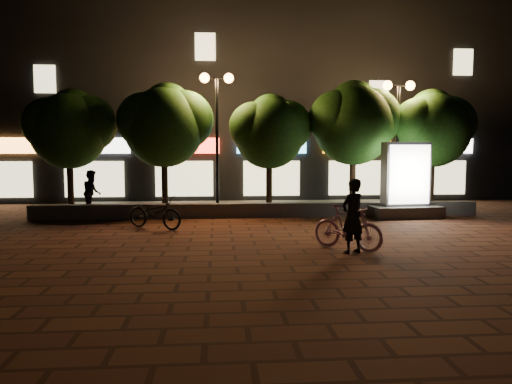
{
  "coord_description": "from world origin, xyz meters",
  "views": [
    {
      "loc": [
        -1.5,
        -12.98,
        2.39
      ],
      "look_at": [
        -0.32,
        1.5,
        1.12
      ],
      "focal_mm": 33.56,
      "sensor_mm": 36.0,
      "label": 1
    }
  ],
  "objects": [
    {
      "name": "street_lamp_left",
      "position": [
        -1.5,
        5.2,
        4.03
      ],
      "size": [
        1.26,
        0.36,
        5.18
      ],
      "color": "black",
      "rests_on": "sidewalk"
    },
    {
      "name": "sidewalk",
      "position": [
        0.0,
        6.5,
        0.04
      ],
      "size": [
        16.0,
        5.0,
        0.08
      ],
      "primitive_type": "cube",
      "color": "#5F5D58",
      "rests_on": "ground"
    },
    {
      "name": "tree_far_right",
      "position": [
        7.05,
        5.46,
        3.37
      ],
      "size": [
        3.48,
        2.9,
        4.76
      ],
      "color": "black",
      "rests_on": "sidewalk"
    },
    {
      "name": "tree_far_left",
      "position": [
        -6.95,
        5.46,
        3.29
      ],
      "size": [
        3.36,
        2.8,
        4.63
      ],
      "color": "black",
      "rests_on": "sidewalk"
    },
    {
      "name": "building_block",
      "position": [
        -0.01,
        12.99,
        5.0
      ],
      "size": [
        28.0,
        8.12,
        11.3
      ],
      "color": "black",
      "rests_on": "ground"
    },
    {
      "name": "tree_right",
      "position": [
        3.86,
        5.46,
        3.57
      ],
      "size": [
        3.72,
        3.1,
        5.07
      ],
      "color": "black",
      "rests_on": "sidewalk"
    },
    {
      "name": "rider",
      "position": [
        1.62,
        -2.2,
        0.87
      ],
      "size": [
        0.76,
        0.68,
        1.74
      ],
      "primitive_type": "imported",
      "rotation": [
        0.0,
        0.0,
        3.66
      ],
      "color": "black",
      "rests_on": "ground"
    },
    {
      "name": "pedestrian",
      "position": [
        -6.06,
        4.77,
        0.88
      ],
      "size": [
        0.81,
        0.92,
        1.6
      ],
      "primitive_type": "imported",
      "rotation": [
        0.0,
        0.0,
        1.87
      ],
      "color": "black",
      "rests_on": "sidewalk"
    },
    {
      "name": "street_lamp_right",
      "position": [
        5.5,
        5.2,
        3.89
      ],
      "size": [
        1.26,
        0.36,
        4.98
      ],
      "color": "black",
      "rests_on": "sidewalk"
    },
    {
      "name": "tree_left",
      "position": [
        -3.45,
        5.46,
        3.44
      ],
      "size": [
        3.6,
        3.0,
        4.89
      ],
      "color": "black",
      "rests_on": "sidewalk"
    },
    {
      "name": "scooter_parked",
      "position": [
        -3.41,
        1.68,
        0.5
      ],
      "size": [
        1.99,
        1.56,
        1.01
      ],
      "primitive_type": "imported",
      "rotation": [
        0.0,
        0.0,
        1.04
      ],
      "color": "black",
      "rests_on": "ground"
    },
    {
      "name": "scooter_pink",
      "position": [
        1.62,
        -1.8,
        0.54
      ],
      "size": [
        1.69,
        1.56,
        1.08
      ],
      "primitive_type": "imported",
      "rotation": [
        0.0,
        0.0,
        0.85
      ],
      "color": "#B876A0",
      "rests_on": "ground"
    },
    {
      "name": "tree_mid",
      "position": [
        0.55,
        5.46,
        3.22
      ],
      "size": [
        3.24,
        2.7,
        4.5
      ],
      "color": "black",
      "rests_on": "sidewalk"
    },
    {
      "name": "retaining_wall",
      "position": [
        0.0,
        4.0,
        0.25
      ],
      "size": [
        16.0,
        0.45,
        0.5
      ],
      "primitive_type": "cube",
      "color": "#5F5D58",
      "rests_on": "ground"
    },
    {
      "name": "ad_kiosk",
      "position": [
        5.18,
        3.5,
        1.08
      ],
      "size": [
        2.57,
        1.44,
        2.68
      ],
      "color": "#5F5D58",
      "rests_on": "ground"
    },
    {
      "name": "ground",
      "position": [
        0.0,
        0.0,
        0.0
      ],
      "size": [
        80.0,
        80.0,
        0.0
      ],
      "primitive_type": "plane",
      "color": "#5A301C",
      "rests_on": "ground"
    }
  ]
}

